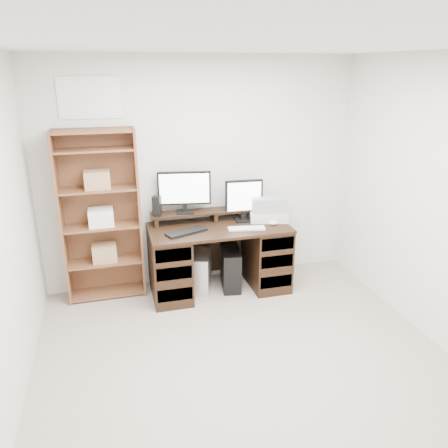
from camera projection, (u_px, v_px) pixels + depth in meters
name	position (u px, v px, depth m)	size (l,w,h in m)	color
room	(262.00, 239.00, 3.00)	(3.54, 4.04, 2.54)	#A39183
desk	(219.00, 257.00, 4.81)	(1.50, 0.70, 0.75)	black
riser_shelf	(214.00, 212.00, 4.85)	(1.40, 0.22, 0.12)	black
monitor_wide	(184.00, 190.00, 4.68)	(0.57, 0.17, 0.45)	black
monitor_small	(244.00, 199.00, 4.80)	(0.42, 0.16, 0.46)	black
speaker	(157.00, 206.00, 4.62)	(0.08, 0.08, 0.21)	black
keyboard_black	(186.00, 232.00, 4.50)	(0.44, 0.15, 0.02)	black
keyboard_white	(247.00, 228.00, 4.60)	(0.39, 0.12, 0.02)	silver
mouse	(273.00, 223.00, 4.73)	(0.10, 0.07, 0.04)	white
printer	(268.00, 215.00, 4.88)	(0.41, 0.31, 0.10)	beige
basket	(269.00, 204.00, 4.83)	(0.38, 0.27, 0.16)	gray
tower_silver	(201.00, 271.00, 4.86)	(0.19, 0.43, 0.43)	#B9BCC0
tower_black	(231.00, 268.00, 4.92)	(0.27, 0.48, 0.45)	black
bookshelf	(101.00, 215.00, 4.53)	(0.80, 0.30, 1.80)	brown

